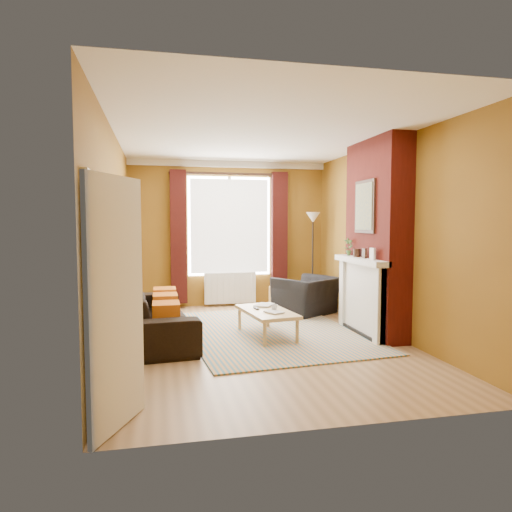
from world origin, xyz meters
name	(u,v)px	position (x,y,z in m)	size (l,w,h in m)	color
ground	(260,340)	(0.00, 0.00, 0.00)	(5.50, 5.50, 0.00)	brown
room_walls	(298,239)	(0.63, 0.28, 1.38)	(3.82, 5.54, 2.83)	brown
striped_rug	(270,331)	(0.26, 0.44, 0.01)	(2.73, 3.58, 0.02)	teal
sofa	(155,314)	(-1.42, 0.38, 0.34)	(2.36, 0.92, 0.69)	black
armchair	(307,296)	(1.21, 1.59, 0.33)	(1.01, 0.88, 0.66)	black
coffee_table	(267,313)	(0.13, 0.15, 0.35)	(0.74, 1.23, 0.39)	tan
wicker_stool	(278,299)	(0.80, 1.99, 0.22)	(0.45, 0.45, 0.44)	#9B7743
floor_lamp	(313,232)	(1.54, 2.22, 1.43)	(0.33, 0.33, 1.82)	black
book_a	(269,313)	(0.10, -0.11, 0.40)	(0.19, 0.25, 0.02)	#999999
book_b	(257,305)	(0.08, 0.54, 0.40)	(0.23, 0.31, 0.02)	#999999
mug	(274,308)	(0.22, 0.06, 0.43)	(0.10, 0.10, 0.09)	#999999
tv_remote	(256,308)	(0.01, 0.26, 0.40)	(0.06, 0.15, 0.02)	#242426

